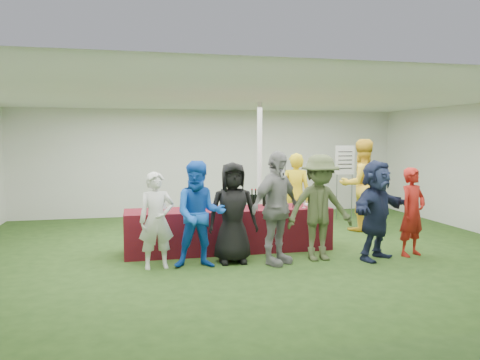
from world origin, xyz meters
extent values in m
plane|color=#284719|center=(0.00, 0.00, 0.00)|extent=(60.00, 60.00, 0.00)
plane|color=white|center=(0.00, 4.00, 1.35)|extent=(10.00, 0.00, 10.00)
plane|color=white|center=(0.00, -4.00, 1.35)|extent=(10.00, 0.00, 10.00)
plane|color=white|center=(0.00, 0.00, 2.70)|extent=(10.00, 10.00, 0.00)
cylinder|color=silver|center=(0.50, 1.20, 1.35)|extent=(0.10, 0.10, 2.70)
cube|color=maroon|center=(-0.39, -0.02, 0.38)|extent=(3.60, 0.80, 0.75)
cylinder|color=black|center=(-0.13, 0.13, 0.86)|extent=(0.07, 0.07, 0.22)
cylinder|color=black|center=(-0.13, 0.13, 1.01)|extent=(0.03, 0.03, 0.08)
cylinder|color=maroon|center=(-0.13, 0.13, 1.06)|extent=(0.03, 0.03, 0.02)
cylinder|color=black|center=(0.07, 0.13, 0.86)|extent=(0.07, 0.07, 0.22)
cylinder|color=black|center=(0.07, 0.13, 1.01)|extent=(0.03, 0.03, 0.08)
cylinder|color=maroon|center=(0.07, 0.13, 1.06)|extent=(0.03, 0.03, 0.02)
cylinder|color=black|center=(0.13, 0.11, 0.86)|extent=(0.07, 0.07, 0.22)
cylinder|color=black|center=(0.13, 0.11, 1.01)|extent=(0.03, 0.03, 0.08)
cylinder|color=maroon|center=(0.13, 0.11, 1.06)|extent=(0.03, 0.03, 0.02)
cylinder|color=black|center=(0.30, 0.15, 0.86)|extent=(0.07, 0.07, 0.22)
cylinder|color=black|center=(0.30, 0.15, 1.01)|extent=(0.03, 0.03, 0.08)
cylinder|color=maroon|center=(0.30, 0.15, 1.06)|extent=(0.03, 0.03, 0.02)
cylinder|color=black|center=(0.46, 0.10, 0.86)|extent=(0.07, 0.07, 0.22)
cylinder|color=black|center=(0.46, 0.10, 1.01)|extent=(0.03, 0.03, 0.08)
cylinder|color=maroon|center=(0.46, 0.10, 1.06)|extent=(0.03, 0.03, 0.02)
cylinder|color=black|center=(0.55, 0.12, 0.86)|extent=(0.07, 0.07, 0.22)
cylinder|color=black|center=(0.55, 0.12, 1.01)|extent=(0.03, 0.03, 0.08)
cylinder|color=maroon|center=(0.55, 0.12, 1.06)|extent=(0.03, 0.03, 0.02)
cylinder|color=black|center=(0.68, 0.12, 0.86)|extent=(0.07, 0.07, 0.22)
cylinder|color=black|center=(0.68, 0.12, 1.01)|extent=(0.03, 0.03, 0.08)
cylinder|color=maroon|center=(0.68, 0.12, 1.06)|extent=(0.03, 0.03, 0.02)
cylinder|color=silver|center=(-1.75, -0.29, 0.75)|extent=(0.06, 0.06, 0.00)
cylinder|color=silver|center=(-1.75, -0.29, 0.79)|extent=(0.01, 0.01, 0.07)
cylinder|color=silver|center=(-1.75, -0.29, 0.87)|extent=(0.06, 0.06, 0.08)
cylinder|color=#4A0713|center=(-1.75, -0.29, 0.84)|extent=(0.05, 0.05, 0.02)
cylinder|color=silver|center=(-1.52, -0.29, 0.75)|extent=(0.06, 0.06, 0.00)
cylinder|color=silver|center=(-1.52, -0.29, 0.79)|extent=(0.01, 0.01, 0.07)
cylinder|color=silver|center=(-1.52, -0.29, 0.87)|extent=(0.06, 0.06, 0.08)
cylinder|color=silver|center=(-1.22, -0.25, 0.75)|extent=(0.06, 0.06, 0.00)
cylinder|color=silver|center=(-1.22, -0.25, 0.79)|extent=(0.01, 0.01, 0.07)
cylinder|color=silver|center=(-1.22, -0.25, 0.87)|extent=(0.06, 0.06, 0.08)
cylinder|color=silver|center=(-0.72, -0.32, 0.75)|extent=(0.06, 0.06, 0.00)
cylinder|color=silver|center=(-0.72, -0.32, 0.79)|extent=(0.01, 0.01, 0.07)
cylinder|color=silver|center=(-0.72, -0.32, 0.87)|extent=(0.06, 0.06, 0.08)
cylinder|color=silver|center=(0.94, -0.21, 0.75)|extent=(0.06, 0.06, 0.00)
cylinder|color=silver|center=(0.94, -0.21, 0.79)|extent=(0.01, 0.01, 0.07)
cylinder|color=silver|center=(0.94, -0.21, 0.87)|extent=(0.06, 0.06, 0.08)
cylinder|color=#4A0713|center=(0.94, -0.21, 0.84)|extent=(0.05, 0.05, 0.02)
cylinder|color=silver|center=(-0.32, 0.06, 0.85)|extent=(0.07, 0.07, 0.20)
cylinder|color=silver|center=(-0.32, 0.06, 0.96)|extent=(0.03, 0.03, 0.03)
cube|color=white|center=(1.19, 0.03, 0.77)|extent=(0.25, 0.18, 0.03)
cylinder|color=slate|center=(1.15, -0.24, 0.84)|extent=(0.24, 0.24, 0.18)
cylinder|color=slate|center=(2.80, 2.49, 0.55)|extent=(0.02, 0.02, 1.10)
cylinder|color=slate|center=(3.20, 2.49, 0.55)|extent=(0.02, 0.02, 1.10)
cube|color=white|center=(3.00, 2.49, 1.45)|extent=(0.50, 0.02, 0.70)
cube|color=black|center=(3.00, 2.48, 1.65)|extent=(0.36, 0.01, 0.02)
cube|color=black|center=(3.00, 2.48, 1.55)|extent=(0.36, 0.01, 0.02)
cube|color=black|center=(3.00, 2.48, 1.45)|extent=(0.36, 0.01, 0.02)
cube|color=black|center=(3.00, 2.48, 1.35)|extent=(0.36, 0.01, 0.02)
cube|color=black|center=(3.00, 2.48, 1.25)|extent=(0.36, 0.01, 0.02)
imported|color=gold|center=(1.18, 0.93, 0.84)|extent=(0.72, 0.61, 1.68)
imported|color=yellow|center=(2.73, 1.13, 0.98)|extent=(0.97, 0.76, 1.96)
imported|color=silver|center=(-1.68, -0.87, 0.74)|extent=(0.57, 0.41, 1.48)
imported|color=blue|center=(-1.04, -0.97, 0.82)|extent=(0.85, 0.69, 1.64)
imported|color=black|center=(-0.48, -0.80, 0.80)|extent=(0.81, 0.54, 1.61)
imported|color=gray|center=(0.16, -1.04, 0.89)|extent=(1.12, 0.94, 1.79)
imported|color=#424C2B|center=(0.92, -0.97, 0.86)|extent=(1.13, 0.67, 1.73)
imported|color=#1B2442|center=(1.84, -1.13, 0.82)|extent=(1.55, 1.19, 1.63)
imported|color=#A01A13|center=(2.56, -1.04, 0.75)|extent=(0.63, 0.52, 1.49)
camera|label=1|loc=(-2.00, -7.99, 2.00)|focal=35.00mm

